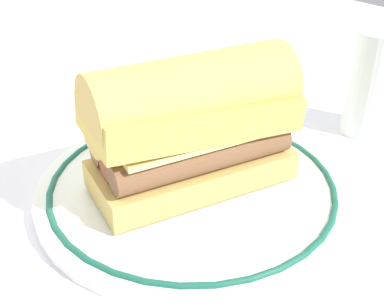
# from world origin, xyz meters

# --- Properties ---
(ground_plane) EXTENTS (1.50, 1.50, 0.00)m
(ground_plane) POSITION_xyz_m (0.00, 0.00, 0.00)
(ground_plane) COLOR silver
(plate) EXTENTS (0.29, 0.29, 0.01)m
(plate) POSITION_xyz_m (0.02, 0.02, 0.01)
(plate) COLOR white
(plate) RESTS_ON ground_plane
(sausage_sandwich) EXTENTS (0.20, 0.12, 0.12)m
(sausage_sandwich) POSITION_xyz_m (0.02, 0.02, 0.08)
(sausage_sandwich) COLOR tan
(sausage_sandwich) RESTS_ON plate
(drinking_glass) EXTENTS (0.06, 0.06, 0.12)m
(drinking_glass) POSITION_xyz_m (0.25, -0.01, 0.05)
(drinking_glass) COLOR silver
(drinking_glass) RESTS_ON ground_plane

